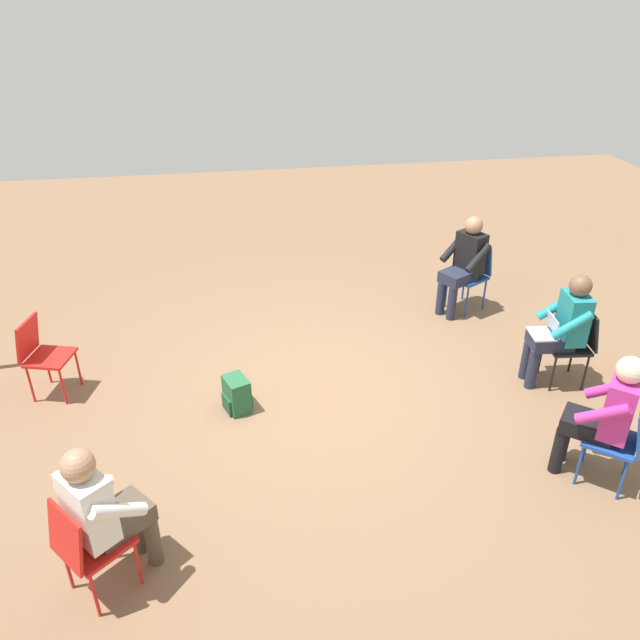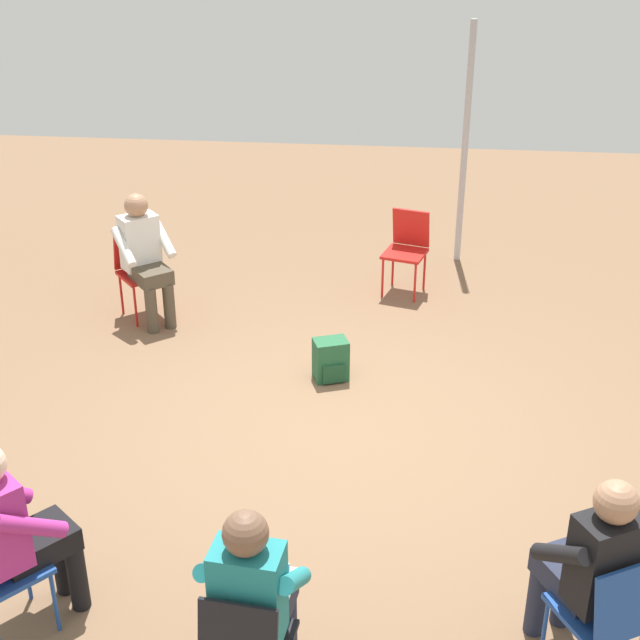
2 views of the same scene
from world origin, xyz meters
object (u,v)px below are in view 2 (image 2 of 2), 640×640
chair_northwest (139,266)px  backpack_near_laptop_user (331,362)px  chair_southeast (607,612)px  person_in_magenta (15,524)px  person_in_white (144,253)px  chair_north (407,246)px  person_with_laptop (254,591)px  person_in_black (592,560)px

chair_northwest → backpack_near_laptop_user: 2.25m
chair_southeast → backpack_near_laptop_user: size_ratio=2.36×
person_in_magenta → person_in_white: same height
chair_north → chair_northwest: (-2.54, -0.82, 0.00)m
chair_southeast → backpack_near_laptop_user: 3.51m
person_with_laptop → person_in_magenta: 1.42m
chair_southeast → person_with_laptop: person_with_laptop is taller
chair_northwest → chair_north: bearing=157.7°
person_in_black → chair_southeast: bearing=-90.0°
chair_southeast → chair_north: (-1.12, 4.94, 0.00)m
chair_northwest → person_in_magenta: person_in_magenta is taller
chair_north → person_in_black: 4.91m
person_with_laptop → person_in_black: same height
chair_southeast → person_in_black: bearing=90.0°
chair_north → person_in_white: 2.62m
chair_north → backpack_near_laptop_user: chair_north is taller
person_with_laptop → backpack_near_laptop_user: 3.35m
chair_north → person_in_magenta: person_in_magenta is taller
person_in_magenta → person_in_white: bearing=136.5°
chair_north → person_in_white: size_ratio=0.69×
chair_northwest → person_in_magenta: size_ratio=0.69×
person_in_magenta → person_in_white: size_ratio=1.00×
chair_southeast → person_in_white: 5.34m
chair_north → chair_southeast: bearing=118.5°
backpack_near_laptop_user → chair_northwest: bearing=151.4°
person_in_magenta → chair_southeast: bearing=38.6°
chair_northwest → person_in_black: (3.58, -3.97, 0.20)m
person_in_white → backpack_near_laptop_user: 2.14m
chair_north → person_in_white: bearing=37.0°
chair_southeast → person_in_white: size_ratio=0.69×
person_in_magenta → backpack_near_laptop_user: 3.32m
chair_southeast → person_with_laptop: bearing=159.5°
chair_southeast → chair_northwest: (-3.66, 4.12, 0.00)m
backpack_near_laptop_user → person_in_white: bearing=153.0°
person_with_laptop → person_in_black: (1.67, 0.41, 0.00)m
person_with_laptop → person_in_white: size_ratio=1.00×
person_in_black → person_in_white: (-3.47, 3.84, 0.00)m
person_in_white → person_in_black: bearing=91.9°
person_with_laptop → person_in_white: 4.61m
chair_southeast → person_in_magenta: (-3.13, 0.09, 0.20)m
chair_northwest → person_with_laptop: size_ratio=0.69×
chair_northwest → person_in_white: size_ratio=0.69×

